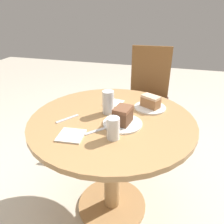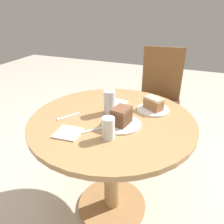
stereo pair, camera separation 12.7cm
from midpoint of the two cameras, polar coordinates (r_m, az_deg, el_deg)
The scene contains 13 objects.
ground_plane at distance 1.76m, azimuth 2.24°, elevation -23.20°, with size 8.00×8.00×0.00m, color beige.
table at distance 1.39m, azimuth 2.65°, elevation -8.33°, with size 0.98×0.98×0.74m.
chair at distance 2.16m, azimuth 13.61°, elevation 2.97°, with size 0.43×0.50×0.98m.
plate_near at distance 1.22m, azimuth 5.37°, elevation -3.20°, with size 0.22×0.22×0.01m.
plate_far at distance 1.42m, azimuth 13.17°, elevation 0.61°, with size 0.20×0.20×0.01m.
cake_slice_near at distance 1.20m, azimuth 5.48°, elevation -1.05°, with size 0.10×0.12×0.09m.
cake_slice_far at distance 1.40m, azimuth 13.35°, elevation 2.19°, with size 0.13×0.11×0.08m.
glass_lemonade at distance 1.32m, azimuth 2.08°, elevation 2.22°, with size 0.07×0.07×0.14m.
glass_water at distance 1.08m, azimuth 2.42°, elevation -4.56°, with size 0.06×0.06×0.12m.
napkin_stack at distance 1.15m, azimuth -8.34°, elevation -5.50°, with size 0.14×0.14×0.01m.
fork at distance 1.18m, azimuth -0.72°, elevation -4.52°, with size 0.14×0.15×0.00m.
spoon at distance 1.32m, azimuth -8.63°, elevation -1.20°, with size 0.10×0.13×0.00m.
napkin_side at distance 1.48m, azimuth 3.76°, elevation 2.35°, with size 0.13×0.13×0.01m.
Camera 2 is at (0.42, -1.06, 1.35)m, focal length 35.00 mm.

